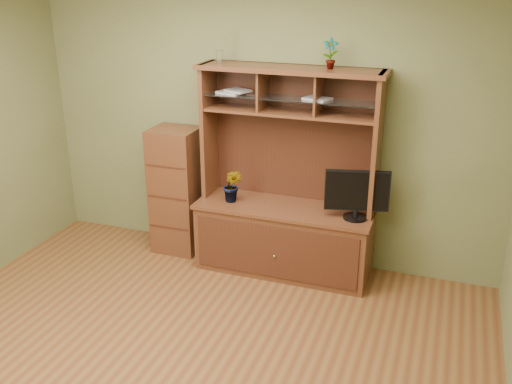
% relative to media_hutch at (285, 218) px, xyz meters
% --- Properties ---
extents(room, '(4.54, 4.04, 2.74)m').
position_rel_media_hutch_xyz_m(room, '(-0.32, -1.73, 0.83)').
color(room, brown).
rests_on(room, ground).
extents(media_hutch, '(1.66, 0.61, 1.90)m').
position_rel_media_hutch_xyz_m(media_hutch, '(0.00, 0.00, 0.00)').
color(media_hutch, '#472314').
rests_on(media_hutch, room).
extents(monitor, '(0.55, 0.21, 0.44)m').
position_rel_media_hutch_xyz_m(monitor, '(0.66, -0.08, 0.36)').
color(monitor, black).
rests_on(monitor, media_hutch).
extents(orchid_plant, '(0.18, 0.14, 0.32)m').
position_rel_media_hutch_xyz_m(orchid_plant, '(-0.49, -0.08, 0.29)').
color(orchid_plant, '#335A1E').
rests_on(orchid_plant, media_hutch).
extents(top_plant, '(0.15, 0.12, 0.25)m').
position_rel_media_hutch_xyz_m(top_plant, '(0.34, 0.08, 1.51)').
color(top_plant, '#396D26').
rests_on(top_plant, media_hutch).
extents(reed_diffuser, '(0.06, 0.06, 0.30)m').
position_rel_media_hutch_xyz_m(reed_diffuser, '(-0.66, 0.08, 1.50)').
color(reed_diffuser, silver).
rests_on(reed_diffuser, media_hutch).
extents(magazines, '(1.06, 0.23, 0.04)m').
position_rel_media_hutch_xyz_m(magazines, '(-0.27, 0.08, 1.13)').
color(magazines, '#A0A1A5').
rests_on(magazines, media_hutch).
extents(side_cabinet, '(0.45, 0.41, 1.26)m').
position_rel_media_hutch_xyz_m(side_cabinet, '(-1.14, 0.05, 0.11)').
color(side_cabinet, '#472314').
rests_on(side_cabinet, room).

